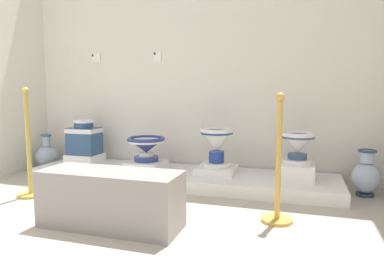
% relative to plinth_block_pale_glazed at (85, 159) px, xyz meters
% --- Properties ---
extents(ground_plane, '(5.96, 5.64, 0.02)m').
position_rel_plinth_block_pale_glazed_xyz_m(ground_plane, '(1.20, -1.69, -0.18)').
color(ground_plane, '#B2A899').
extents(wall_back, '(4.16, 0.06, 3.13)m').
position_rel_plinth_block_pale_glazed_xyz_m(wall_back, '(1.20, 0.36, 1.39)').
color(wall_back, silver).
rests_on(wall_back, ground_plane).
extents(display_platform, '(3.21, 0.77, 0.12)m').
position_rel_plinth_block_pale_glazed_xyz_m(display_platform, '(1.20, -0.07, -0.11)').
color(display_platform, white).
rests_on(display_platform, ground_plane).
extents(plinth_block_pale_glazed, '(0.36, 0.33, 0.11)m').
position_rel_plinth_block_pale_glazed_xyz_m(plinth_block_pale_glazed, '(0.00, 0.00, 0.00)').
color(plinth_block_pale_glazed, white).
rests_on(plinth_block_pale_glazed, display_platform).
extents(antique_toilet_pale_glazed, '(0.35, 0.26, 0.40)m').
position_rel_plinth_block_pale_glazed_xyz_m(antique_toilet_pale_glazed, '(0.00, 0.00, 0.26)').
color(antique_toilet_pale_glazed, '#2B4D79').
rests_on(antique_toilet_pale_glazed, plinth_block_pale_glazed).
extents(plinth_block_slender_white, '(0.37, 0.38, 0.09)m').
position_rel_plinth_block_pale_glazed_xyz_m(plinth_block_slender_white, '(0.82, -0.07, -0.01)').
color(plinth_block_slender_white, white).
rests_on(plinth_block_slender_white, display_platform).
extents(antique_toilet_slender_white, '(0.41, 0.41, 0.26)m').
position_rel_plinth_block_pale_glazed_xyz_m(antique_toilet_slender_white, '(0.82, -0.07, 0.21)').
color(antique_toilet_slender_white, navy).
rests_on(antique_toilet_slender_white, plinth_block_slender_white).
extents(plinth_block_broad_patterned, '(0.39, 0.39, 0.07)m').
position_rel_plinth_block_pale_glazed_xyz_m(plinth_block_broad_patterned, '(1.59, -0.05, -0.02)').
color(plinth_block_broad_patterned, white).
rests_on(plinth_block_broad_patterned, display_platform).
extents(antique_toilet_broad_patterned, '(0.35, 0.35, 0.39)m').
position_rel_plinth_block_pale_glazed_xyz_m(antique_toilet_broad_patterned, '(1.59, -0.05, 0.27)').
color(antique_toilet_broad_patterned, white).
rests_on(antique_toilet_broad_patterned, plinth_block_broad_patterned).
extents(plinth_block_central_ornate, '(0.31, 0.36, 0.16)m').
position_rel_plinth_block_pale_glazed_xyz_m(plinth_block_central_ornate, '(2.37, -0.06, 0.02)').
color(plinth_block_central_ornate, white).
rests_on(plinth_block_central_ornate, display_platform).
extents(antique_toilet_central_ornate, '(0.32, 0.32, 0.30)m').
position_rel_plinth_block_pale_glazed_xyz_m(antique_toilet_central_ornate, '(2.37, -0.06, 0.28)').
color(antique_toilet_central_ornate, white).
rests_on(antique_toilet_central_ornate, plinth_block_central_ornate).
extents(info_placard_first, '(0.13, 0.01, 0.11)m').
position_rel_plinth_block_pale_glazed_xyz_m(info_placard_first, '(-0.03, 0.33, 1.19)').
color(info_placard_first, white).
extents(info_placard_second, '(0.10, 0.01, 0.12)m').
position_rel_plinth_block_pale_glazed_xyz_m(info_placard_second, '(0.79, 0.33, 1.18)').
color(info_placard_second, white).
extents(decorative_vase_spare, '(0.27, 0.27, 0.43)m').
position_rel_plinth_block_pale_glazed_xyz_m(decorative_vase_spare, '(-0.58, 0.06, -0.00)').
color(decorative_vase_spare, '#375D8F').
rests_on(decorative_vase_spare, ground_plane).
extents(decorative_vase_companion, '(0.24, 0.24, 0.43)m').
position_rel_plinth_block_pale_glazed_xyz_m(decorative_vase_companion, '(2.97, -0.02, 0.01)').
color(decorative_vase_companion, navy).
rests_on(decorative_vase_companion, ground_plane).
extents(stanchion_post_near_left, '(0.23, 0.23, 0.99)m').
position_rel_plinth_block_pale_glazed_xyz_m(stanchion_post_near_left, '(0.06, -0.93, 0.14)').
color(stanchion_post_near_left, '#B49E3F').
rests_on(stanchion_post_near_left, ground_plane).
extents(stanchion_post_near_right, '(0.23, 0.23, 0.94)m').
position_rel_plinth_block_pale_glazed_xyz_m(stanchion_post_near_right, '(2.25, -0.91, 0.13)').
color(stanchion_post_near_right, gold).
rests_on(stanchion_post_near_right, ground_plane).
extents(museum_bench, '(1.00, 0.36, 0.40)m').
position_rel_plinth_block_pale_glazed_xyz_m(museum_bench, '(1.14, -1.36, 0.03)').
color(museum_bench, gray).
rests_on(museum_bench, ground_plane).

